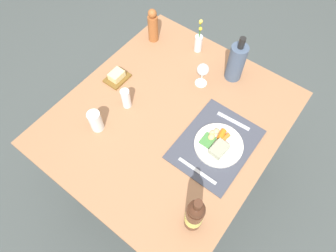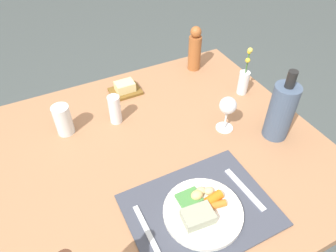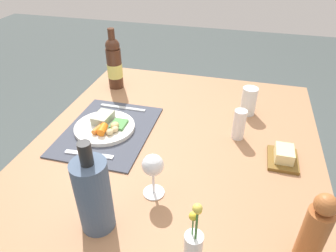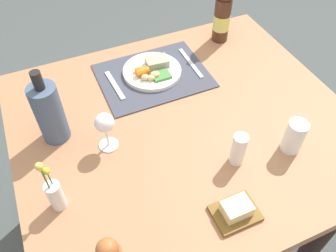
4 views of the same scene
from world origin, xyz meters
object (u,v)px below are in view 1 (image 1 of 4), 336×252
at_px(cooler_bottle, 236,62).
at_px(wine_bottle, 195,215).
at_px(fork, 197,171).
at_px(dining_table, 170,127).
at_px(pepper_mill, 153,26).
at_px(salt_shaker, 126,98).
at_px(wine_glass, 203,71).
at_px(knife, 233,121).
at_px(flower_vase, 199,42).
at_px(dinner_plate, 218,144).
at_px(water_tumbler, 96,122).
at_px(butter_dish, 117,77).

distance_m(cooler_bottle, wine_bottle, 0.83).
bearing_deg(fork, cooler_bottle, 15.40).
xyz_separation_m(dining_table, wine_bottle, (-0.36, -0.39, 0.23)).
xyz_separation_m(dining_table, pepper_mill, (0.39, 0.41, 0.21)).
height_order(fork, cooler_bottle, cooler_bottle).
relative_size(salt_shaker, wine_glass, 0.82).
bearing_deg(fork, knife, 0.77).
relative_size(wine_bottle, flower_vase, 1.35).
distance_m(dining_table, pepper_mill, 0.60).
relative_size(dinner_plate, salt_shaker, 1.98).
bearing_deg(flower_vase, knife, -125.58).
distance_m(knife, water_tumbler, 0.68).
xyz_separation_m(cooler_bottle, pepper_mill, (-0.04, 0.53, -0.01)).
distance_m(dinner_plate, fork, 0.17).
height_order(dining_table, knife, knife).
relative_size(butter_dish, wine_bottle, 0.45).
xyz_separation_m(wine_glass, wine_bottle, (-0.64, -0.39, 0.02)).
xyz_separation_m(fork, cooler_bottle, (0.59, 0.16, 0.10)).
xyz_separation_m(knife, pepper_mill, (0.22, 0.69, 0.09)).
bearing_deg(flower_vase, wine_bottle, -146.88).
relative_size(water_tumbler, flower_vase, 0.56).
bearing_deg(wine_bottle, dinner_plate, 16.26).
height_order(dinner_plate, wine_glass, wine_glass).
relative_size(butter_dish, water_tumbler, 1.09).
height_order(pepper_mill, water_tumbler, pepper_mill).
relative_size(salt_shaker, flower_vase, 0.56).
distance_m(wine_glass, wine_bottle, 0.75).
height_order(fork, pepper_mill, pepper_mill).
xyz_separation_m(dining_table, wine_glass, (0.28, -0.01, 0.21)).
height_order(knife, butter_dish, butter_dish).
height_order(fork, wine_glass, wine_glass).
xyz_separation_m(wine_glass, cooler_bottle, (0.15, -0.11, 0.01)).
bearing_deg(knife, water_tumbler, 126.31).
height_order(salt_shaker, cooler_bottle, cooler_bottle).
distance_m(dinner_plate, knife, 0.16).
bearing_deg(flower_vase, wine_glass, -141.48).
relative_size(dinner_plate, knife, 1.32).
relative_size(dining_table, wine_bottle, 4.09).
distance_m(knife, pepper_mill, 0.73).
distance_m(salt_shaker, wine_bottle, 0.68).
bearing_deg(flower_vase, fork, -145.79).
relative_size(butter_dish, cooler_bottle, 0.47).
bearing_deg(flower_vase, water_tumbler, 172.64).
relative_size(dinner_plate, fork, 1.14).
bearing_deg(fork, wine_bottle, -150.80).
xyz_separation_m(wine_bottle, flower_vase, (0.83, 0.54, -0.06)).
distance_m(cooler_bottle, flower_vase, 0.28).
bearing_deg(wine_glass, wine_bottle, -148.69).
relative_size(salt_shaker, cooler_bottle, 0.43).
distance_m(pepper_mill, flower_vase, 0.28).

